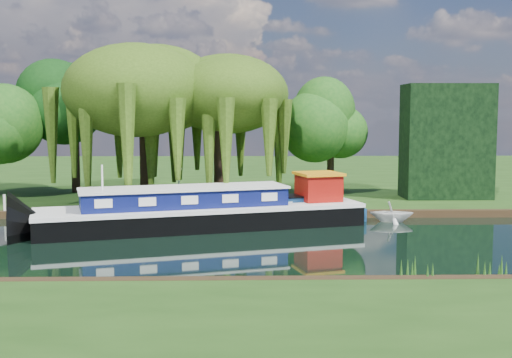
{
  "coord_description": "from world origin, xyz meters",
  "views": [
    {
      "loc": [
        4.64,
        -30.89,
        6.34
      ],
      "look_at": [
        5.37,
        4.15,
        2.8
      ],
      "focal_mm": 45.0,
      "sensor_mm": 36.0,
      "label": 1
    }
  ],
  "objects": [
    {
      "name": "willow_right",
      "position": [
        3.08,
        11.43,
        7.02
      ],
      "size": [
        7.39,
        7.39,
        9.0
      ],
      "color": "black",
      "rests_on": "far_bank"
    },
    {
      "name": "dutch_barge",
      "position": [
        2.52,
        4.69,
        0.95
      ],
      "size": [
        18.58,
        8.97,
        3.83
      ],
      "rotation": [
        0.0,
        0.0,
        0.28
      ],
      "color": "black",
      "rests_on": "ground"
    },
    {
      "name": "mooring_posts",
      "position": [
        -0.5,
        8.4,
        0.95
      ],
      "size": [
        19.16,
        0.16,
        1.0
      ],
      "color": "silver",
      "rests_on": "far_bank"
    },
    {
      "name": "white_cruiser",
      "position": [
        13.45,
        6.45,
        0.0
      ],
      "size": [
        2.75,
        2.45,
        1.33
      ],
      "primitive_type": "imported",
      "rotation": [
        0.0,
        0.0,
        1.45
      ],
      "color": "silver",
      "rests_on": "ground"
    },
    {
      "name": "narrowboat",
      "position": [
        6.03,
        6.07,
        0.61
      ],
      "size": [
        11.93,
        4.79,
        1.72
      ],
      "rotation": [
        0.0,
        0.0,
        0.25
      ],
      "color": "navy",
      "rests_on": "ground"
    },
    {
      "name": "conifer_hedge",
      "position": [
        19.0,
        14.0,
        4.45
      ],
      "size": [
        6.0,
        3.0,
        8.0
      ],
      "primitive_type": "cube",
      "color": "black",
      "rests_on": "far_bank"
    },
    {
      "name": "willow_left",
      "position": [
        -1.81,
        11.44,
        7.7
      ],
      "size": [
        8.32,
        8.32,
        9.98
      ],
      "color": "black",
      "rests_on": "far_bank"
    },
    {
      "name": "ground",
      "position": [
        0.0,
        0.0,
        0.0
      ],
      "size": [
        120.0,
        120.0,
        0.0
      ],
      "primitive_type": "plane",
      "color": "black"
    },
    {
      "name": "reeds_near",
      "position": [
        6.87,
        -7.57,
        0.55
      ],
      "size": [
        33.7,
        1.5,
        1.1
      ],
      "color": "#1F4B14",
      "rests_on": "ground"
    },
    {
      "name": "tree_far_mid",
      "position": [
        -8.03,
        17.79,
        6.72
      ],
      "size": [
        5.57,
        5.57,
        9.11
      ],
      "color": "black",
      "rests_on": "far_bank"
    },
    {
      "name": "lamppost",
      "position": [
        0.5,
        10.5,
        2.42
      ],
      "size": [
        0.36,
        0.36,
        2.56
      ],
      "color": "silver",
      "rests_on": "far_bank"
    },
    {
      "name": "tree_far_right",
      "position": [
        11.0,
        15.19,
        5.5
      ],
      "size": [
        4.48,
        4.48,
        7.33
      ],
      "color": "black",
      "rests_on": "far_bank"
    },
    {
      "name": "far_bank",
      "position": [
        0.0,
        34.0,
        0.23
      ],
      "size": [
        120.0,
        52.0,
        0.45
      ],
      "primitive_type": "cube",
      "color": "#19370F",
      "rests_on": "ground"
    }
  ]
}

